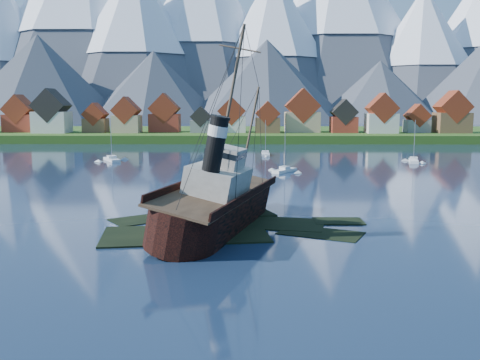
{
  "coord_description": "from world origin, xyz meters",
  "views": [
    {
      "loc": [
        3.66,
        -59.13,
        14.35
      ],
      "look_at": [
        2.92,
        6.0,
        5.0
      ],
      "focal_mm": 40.0,
      "sensor_mm": 36.0,
      "label": 1
    }
  ],
  "objects_px": {
    "tugboat_wreck": "(214,201)",
    "sailboat_c": "(112,160)",
    "sailboat_d": "(414,161)",
    "sailboat_e": "(265,154)",
    "sailboat_f": "(285,171)"
  },
  "relations": [
    {
      "from": "tugboat_wreck",
      "to": "sailboat_f",
      "type": "bearing_deg",
      "value": 92.54
    },
    {
      "from": "sailboat_c",
      "to": "sailboat_e",
      "type": "xyz_separation_m",
      "value": [
        39.29,
        15.49,
        -0.03
      ]
    },
    {
      "from": "tugboat_wreck",
      "to": "sailboat_f",
      "type": "xyz_separation_m",
      "value": [
        11.93,
        50.05,
        -2.79
      ]
    },
    {
      "from": "sailboat_c",
      "to": "sailboat_d",
      "type": "distance_m",
      "value": 75.19
    },
    {
      "from": "sailboat_d",
      "to": "sailboat_f",
      "type": "relative_size",
      "value": 1.05
    },
    {
      "from": "sailboat_e",
      "to": "sailboat_c",
      "type": "bearing_deg",
      "value": -157.52
    },
    {
      "from": "sailboat_d",
      "to": "sailboat_f",
      "type": "height_order",
      "value": "sailboat_d"
    },
    {
      "from": "tugboat_wreck",
      "to": "sailboat_e",
      "type": "relative_size",
      "value": 2.98
    },
    {
      "from": "sailboat_d",
      "to": "sailboat_f",
      "type": "bearing_deg",
      "value": -135.51
    },
    {
      "from": "sailboat_e",
      "to": "sailboat_f",
      "type": "height_order",
      "value": "sailboat_f"
    },
    {
      "from": "tugboat_wreck",
      "to": "sailboat_c",
      "type": "xyz_separation_m",
      "value": [
        -30.1,
        71.75,
        -2.78
      ]
    },
    {
      "from": "tugboat_wreck",
      "to": "sailboat_d",
      "type": "distance_m",
      "value": 82.85
    },
    {
      "from": "tugboat_wreck",
      "to": "sailboat_e",
      "type": "height_order",
      "value": "tugboat_wreck"
    },
    {
      "from": "sailboat_c",
      "to": "sailboat_e",
      "type": "distance_m",
      "value": 42.23
    },
    {
      "from": "tugboat_wreck",
      "to": "sailboat_f",
      "type": "height_order",
      "value": "tugboat_wreck"
    }
  ]
}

